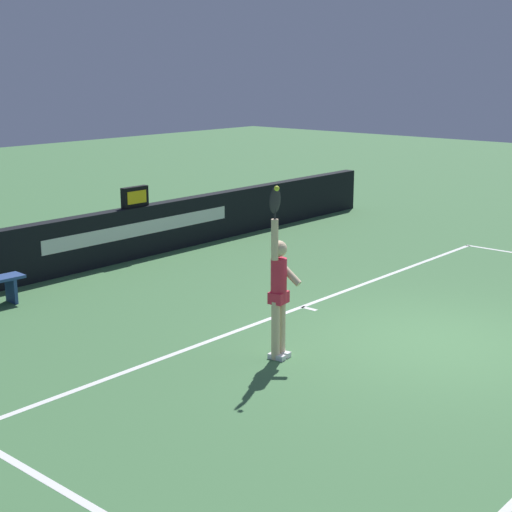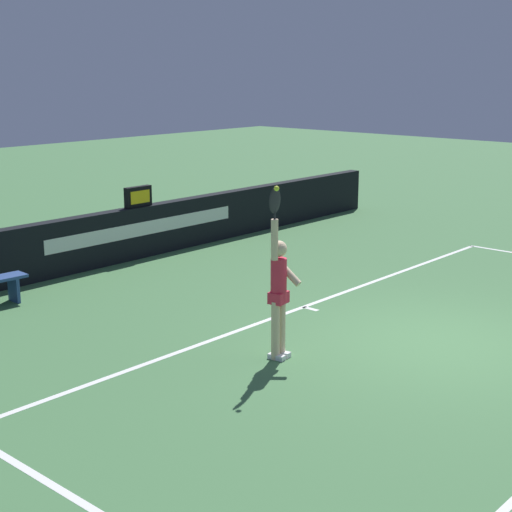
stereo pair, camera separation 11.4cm
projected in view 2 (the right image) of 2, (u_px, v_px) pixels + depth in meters
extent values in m
plane|color=#437443|center=(442.00, 342.00, 11.38)|extent=(60.00, 60.00, 0.00)
cube|color=white|center=(304.00, 307.00, 13.04)|extent=(12.19, 0.09, 0.00)
cube|color=white|center=(311.00, 309.00, 12.94)|extent=(0.09, 0.30, 0.00)
cube|color=black|center=(121.00, 236.00, 16.00)|extent=(16.69, 0.28, 1.07)
cube|color=silver|center=(146.00, 228.00, 16.28)|extent=(4.95, 0.01, 0.28)
cube|color=black|center=(138.00, 197.00, 16.17)|extent=(0.64, 0.13, 0.42)
cube|color=yellow|center=(140.00, 197.00, 16.12)|extent=(0.50, 0.01, 0.26)
cylinder|color=beige|center=(281.00, 328.00, 10.74)|extent=(0.12, 0.12, 0.83)
cylinder|color=beige|center=(275.00, 331.00, 10.63)|extent=(0.12, 0.12, 0.83)
cube|color=white|center=(282.00, 354.00, 10.82)|extent=(0.13, 0.25, 0.07)
cube|color=white|center=(277.00, 357.00, 10.70)|extent=(0.13, 0.25, 0.07)
cylinder|color=#DD2941|center=(279.00, 279.00, 10.52)|extent=(0.22, 0.22, 0.59)
cube|color=#DD2941|center=(279.00, 297.00, 10.58)|extent=(0.28, 0.24, 0.16)
sphere|color=beige|center=(279.00, 249.00, 10.42)|extent=(0.22, 0.22, 0.22)
cylinder|color=beige|center=(275.00, 240.00, 10.29)|extent=(0.11, 0.11, 0.55)
cylinder|color=beige|center=(287.00, 271.00, 10.55)|extent=(0.16, 0.46, 0.38)
ellipsoid|color=black|center=(275.00, 200.00, 10.17)|extent=(0.32, 0.07, 0.37)
cylinder|color=black|center=(275.00, 215.00, 10.21)|extent=(0.03, 0.03, 0.18)
sphere|color=#CEE42F|center=(277.00, 188.00, 10.06)|extent=(0.07, 0.07, 0.07)
cube|color=#2C4884|center=(14.00, 289.00, 13.29)|extent=(0.08, 0.32, 0.46)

